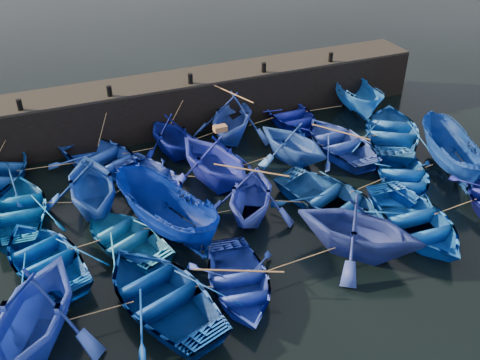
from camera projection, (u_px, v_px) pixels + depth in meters
name	position (u px, v px, depth m)	size (l,w,h in m)	color
ground	(272.00, 237.00, 20.50)	(120.00, 120.00, 0.00)	black
quay_wall	(187.00, 102.00, 27.98)	(26.00, 2.50, 2.50)	black
quay_top	(185.00, 78.00, 27.27)	(26.00, 2.50, 0.12)	black
bollard_0	(20.00, 105.00, 23.82)	(0.24, 0.24, 0.50)	black
bollard_1	(109.00, 91.00, 25.11)	(0.24, 0.24, 0.50)	black
bollard_2	(190.00, 79.00, 26.40)	(0.24, 0.24, 0.50)	black
bollard_3	(264.00, 67.00, 27.70)	(0.24, 0.24, 0.50)	black
bollard_4	(331.00, 57.00, 28.99)	(0.24, 0.24, 0.50)	black
boat_1	(103.00, 158.00, 24.47)	(3.67, 5.13, 1.06)	blue
boat_2	(172.00, 136.00, 25.29)	(3.35, 3.88, 2.04)	#050F76
boat_3	(232.00, 117.00, 26.57)	(3.99, 4.63, 2.44)	#2746B6
boat_4	(291.00, 115.00, 28.36)	(3.35, 4.69, 0.97)	#101894
boat_5	(357.00, 97.00, 29.27)	(1.85, 4.92, 1.90)	blue
boat_6	(19.00, 209.00, 21.19)	(3.44, 4.80, 1.00)	#034A8F
boat_7	(92.00, 184.00, 21.40)	(4.02, 4.67, 2.46)	#143C93
boat_8	(151.00, 180.00, 22.98)	(3.33, 4.65, 0.97)	blue
boat_9	(214.00, 158.00, 23.02)	(4.14, 4.80, 2.53)	#1A28A6
boat_10	(293.00, 141.00, 24.75)	(3.45, 4.00, 2.11)	#1E48AA
boat_11	(339.00, 142.00, 25.81)	(3.56, 4.98, 1.03)	#233D9F
boat_12	(392.00, 131.00, 26.60)	(4.05, 5.66, 1.17)	#114B9B
boat_13	(45.00, 257.00, 18.77)	(3.39, 4.74, 0.98)	#003A91
boat_14	(125.00, 236.00, 19.81)	(3.10, 4.33, 0.90)	#186CB6
boat_15	(165.00, 213.00, 20.07)	(2.00, 5.30, 2.05)	navy
boat_16	(251.00, 194.00, 21.01)	(3.56, 4.13, 2.18)	#2639AE
boat_17	(330.00, 198.00, 21.78)	(3.63, 5.08, 1.05)	navy
boat_18	(402.00, 175.00, 23.34)	(3.37, 4.71, 0.98)	blue
boat_19	(451.00, 153.00, 24.03)	(1.88, 4.98, 1.93)	navy
boat_20	(32.00, 311.00, 15.56)	(4.21, 4.89, 2.57)	#1F3BB6
boat_21	(161.00, 294.00, 17.17)	(3.89, 5.43, 1.13)	navy
boat_22	(238.00, 282.00, 17.79)	(3.12, 4.36, 0.90)	#192F9B
boat_23	(359.00, 227.00, 19.03)	(3.99, 4.63, 2.44)	navy
boat_24	(416.00, 220.00, 20.52)	(3.65, 5.10, 1.06)	blue
wooden_crate	(220.00, 128.00, 22.37)	(0.55, 0.34, 0.24)	brown
mooring_ropes	(226.00, 156.00, 23.93)	(18.66, 11.81, 2.10)	tan
loose_oars	(269.00, 157.00, 22.33)	(10.42, 12.30, 1.59)	#99724C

